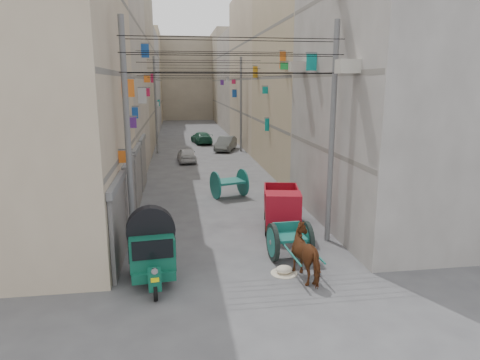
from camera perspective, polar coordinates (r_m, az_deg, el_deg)
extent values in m
plane|color=#454548|center=(10.73, 3.73, -20.38)|extent=(140.00, 140.00, 0.00)
cube|color=tan|center=(17.83, -29.10, 13.28)|extent=(8.00, 10.00, 13.00)
cube|color=slate|center=(17.11, -15.62, 3.36)|extent=(0.25, 9.80, 0.18)
cube|color=slate|center=(16.91, -16.25, 13.44)|extent=(0.25, 9.80, 0.18)
cube|color=#AA9E91|center=(28.41, -21.24, 12.24)|extent=(8.00, 12.00, 12.00)
cube|color=slate|center=(27.98, -12.95, 7.02)|extent=(0.25, 11.76, 0.18)
cube|color=slate|center=(27.85, -13.27, 13.17)|extent=(0.25, 11.76, 0.18)
cube|color=slate|center=(28.05, -13.60, 19.30)|extent=(0.25, 11.76, 0.18)
cube|color=tan|center=(41.22, -17.41, 13.82)|extent=(8.00, 14.00, 14.00)
cube|color=slate|center=(40.91, -11.62, 8.82)|extent=(0.25, 13.72, 0.18)
cube|color=slate|center=(40.82, -11.81, 13.02)|extent=(0.25, 13.72, 0.18)
cube|color=slate|center=(40.96, -12.01, 17.22)|extent=(0.25, 13.72, 0.18)
cube|color=#A39E98|center=(55.10, -15.13, 12.42)|extent=(8.00, 14.00, 11.80)
cube|color=slate|center=(54.87, -10.88, 9.81)|extent=(0.25, 13.72, 0.18)
cube|color=slate|center=(54.81, -11.01, 12.94)|extent=(0.25, 13.72, 0.18)
cube|color=slate|center=(54.91, -11.15, 16.07)|extent=(0.25, 13.72, 0.18)
cube|color=tan|center=(68.04, -13.94, 13.20)|extent=(8.00, 12.00, 13.50)
cube|color=slate|center=(67.85, -10.46, 10.36)|extent=(0.25, 11.76, 0.18)
cube|color=slate|center=(67.80, -10.57, 12.89)|extent=(0.25, 11.76, 0.18)
cube|color=slate|center=(67.88, -10.68, 15.42)|extent=(0.25, 11.76, 0.18)
cube|color=#A39E98|center=(19.51, 22.93, 13.69)|extent=(8.00, 10.00, 13.00)
cube|color=slate|center=(18.04, 11.38, 4.05)|extent=(0.25, 9.80, 0.18)
cube|color=slate|center=(17.84, 11.81, 13.61)|extent=(0.25, 9.80, 0.18)
cube|color=tan|center=(29.50, 11.56, 12.82)|extent=(8.00, 12.00, 12.00)
cube|color=slate|center=(28.55, 3.90, 7.42)|extent=(0.25, 11.76, 0.18)
cube|color=slate|center=(28.43, 4.00, 13.45)|extent=(0.25, 11.76, 0.18)
cube|color=slate|center=(28.62, 4.09, 19.47)|extent=(0.25, 11.76, 0.18)
cube|color=tan|center=(41.98, 5.43, 14.31)|extent=(8.00, 14.00, 14.00)
cube|color=slate|center=(41.30, 0.01, 9.11)|extent=(0.25, 13.72, 0.18)
cube|color=slate|center=(41.22, 0.01, 13.28)|extent=(0.25, 13.72, 0.18)
cube|color=slate|center=(41.35, 0.01, 17.44)|extent=(0.25, 13.72, 0.18)
cube|color=#AA9E91|center=(55.66, 1.88, 12.84)|extent=(8.00, 14.00, 11.80)
cube|color=slate|center=(55.17, -2.17, 10.04)|extent=(0.25, 13.72, 0.18)
cube|color=slate|center=(55.10, -2.20, 13.15)|extent=(0.25, 13.72, 0.18)
cube|color=slate|center=(55.20, -2.22, 16.27)|extent=(0.25, 13.72, 0.18)
cube|color=tan|center=(68.50, -0.12, 13.56)|extent=(8.00, 12.00, 13.50)
cube|color=slate|center=(68.09, -3.40, 10.55)|extent=(0.25, 11.76, 0.18)
cube|color=slate|center=(68.04, -3.44, 13.08)|extent=(0.25, 11.76, 0.18)
cube|color=slate|center=(68.12, -3.47, 15.60)|extent=(0.25, 11.76, 0.18)
cube|color=tan|center=(74.79, -7.16, 13.21)|extent=(22.00, 10.00, 13.00)
cube|color=#505055|center=(14.45, -15.88, -6.14)|extent=(0.12, 3.00, 2.60)
cube|color=slate|center=(14.05, -16.16, -0.53)|extent=(0.18, 3.20, 0.25)
cube|color=#505055|center=(17.97, -14.44, -2.34)|extent=(0.12, 3.00, 2.60)
cube|color=slate|center=(17.65, -14.64, 2.21)|extent=(0.18, 3.20, 0.25)
cube|color=#505055|center=(21.55, -13.48, 0.21)|extent=(0.12, 3.00, 2.60)
cube|color=slate|center=(21.28, -13.63, 4.03)|extent=(0.18, 3.20, 0.25)
cube|color=#505055|center=(25.26, -12.78, 2.07)|extent=(0.12, 3.00, 2.60)
cube|color=slate|center=(25.04, -12.90, 5.34)|extent=(0.18, 3.20, 0.25)
cube|color=#C21948|center=(43.43, -0.86, 12.96)|extent=(0.38, 0.08, 0.41)
cube|color=#0C8A83|center=(50.46, -10.79, 10.05)|extent=(0.27, 0.08, 0.71)
cube|color=orange|center=(15.51, -15.09, 3.02)|extent=(0.44, 0.08, 0.42)
cube|color=#BABABA|center=(24.64, -12.92, 10.88)|extent=(0.45, 0.08, 0.84)
cube|color=#54227D|center=(53.95, -2.41, 12.86)|extent=(0.41, 0.08, 0.59)
cube|color=#54227D|center=(18.69, -14.22, 7.43)|extent=(0.38, 0.08, 0.44)
cube|color=#16499E|center=(42.71, -0.75, 11.46)|extent=(0.43, 0.08, 0.72)
cube|color=#BABABA|center=(48.73, -1.66, 13.26)|extent=(0.28, 0.08, 0.44)
cube|color=#16499E|center=(28.89, -12.54, 16.46)|extent=(0.48, 0.08, 0.84)
cube|color=#BABABA|center=(46.93, -10.93, 9.90)|extent=(0.31, 0.08, 0.44)
cube|color=#0C8A83|center=(28.39, 3.37, 11.87)|extent=(0.35, 0.08, 0.45)
cube|color=#C48715|center=(31.96, 2.04, 14.20)|extent=(0.34, 0.08, 0.79)
cube|color=#16499E|center=(20.92, -13.82, 8.69)|extent=(0.28, 0.08, 0.52)
cube|color=#C21948|center=(38.43, -11.61, 13.15)|extent=(0.28, 0.08, 0.74)
cube|color=#0C8A83|center=(28.02, 3.61, 7.37)|extent=(0.26, 0.08, 0.80)
cube|color=#C21948|center=(19.06, 9.58, 15.11)|extent=(0.34, 0.08, 0.55)
cube|color=orange|center=(17.41, -14.71, 11.76)|extent=(0.47, 0.08, 0.67)
cube|color=orange|center=(29.97, -12.31, 13.04)|extent=(0.40, 0.08, 0.47)
cube|color=#C21948|center=(30.49, -12.24, 11.36)|extent=(0.32, 0.08, 0.55)
cube|color=green|center=(23.24, 6.00, 14.86)|extent=(0.47, 0.08, 0.35)
cube|color=orange|center=(24.08, 5.70, 15.62)|extent=(0.32, 0.08, 0.89)
cube|color=#0C8A83|center=(18.96, 9.51, 15.24)|extent=(0.44, 0.08, 0.69)
cube|color=#BABABA|center=(15.19, -16.24, 1.40)|extent=(0.10, 3.20, 0.80)
cube|color=#0C8A83|center=(24.03, -13.48, 5.61)|extent=(0.10, 3.20, 0.80)
cube|color=#54227D|center=(35.94, -11.91, 7.97)|extent=(0.10, 3.20, 0.80)
cube|color=#0C8A83|center=(47.90, -11.11, 9.15)|extent=(0.10, 3.20, 0.80)
cube|color=#C48715|center=(16.20, 13.52, 2.25)|extent=(0.10, 3.20, 0.80)
cube|color=orange|center=(24.69, 5.75, 6.08)|extent=(0.10, 3.20, 0.80)
cube|color=green|center=(36.38, 1.09, 8.29)|extent=(0.10, 3.20, 0.80)
cube|color=orange|center=(48.23, -1.30, 9.41)|extent=(0.10, 3.20, 0.80)
cube|color=#B0AC9E|center=(14.88, 14.17, 14.48)|extent=(0.70, 0.55, 0.45)
cube|color=#B0AC9E|center=(20.56, 7.63, 14.74)|extent=(0.70, 0.55, 0.45)
cylinder|color=slate|center=(14.97, -14.73, 5.22)|extent=(0.20, 0.20, 8.00)
cylinder|color=slate|center=(15.89, 12.16, 5.77)|extent=(0.20, 0.20, 8.00)
cylinder|color=slate|center=(36.85, -11.17, 9.67)|extent=(0.20, 0.20, 8.00)
cylinder|color=slate|center=(37.23, 0.13, 9.94)|extent=(0.20, 0.20, 8.00)
cylinder|color=black|center=(14.40, -0.64, 14.12)|extent=(7.40, 0.02, 0.02)
cylinder|color=black|center=(14.43, -0.65, 16.51)|extent=(7.40, 0.02, 0.02)
cylinder|color=black|center=(14.47, -0.66, 18.48)|extent=(7.40, 0.02, 0.02)
cylinder|color=black|center=(15.39, -1.17, 14.04)|extent=(7.40, 0.02, 0.02)
cylinder|color=black|center=(15.42, -1.18, 16.27)|extent=(7.40, 0.02, 0.02)
cylinder|color=black|center=(15.46, -1.19, 18.12)|extent=(7.40, 0.02, 0.02)
cylinder|color=black|center=(20.86, -3.16, 13.70)|extent=(7.40, 0.02, 0.02)
cylinder|color=black|center=(20.88, -3.18, 15.35)|extent=(7.40, 0.02, 0.02)
cylinder|color=black|center=(20.91, -3.19, 16.72)|extent=(7.40, 0.02, 0.02)
cylinder|color=black|center=(28.83, -4.70, 13.43)|extent=(7.40, 0.02, 0.02)
cylinder|color=black|center=(28.85, -4.72, 14.62)|extent=(7.40, 0.02, 0.02)
cylinder|color=black|center=(28.87, -4.74, 15.62)|extent=(7.40, 0.02, 0.02)
cylinder|color=black|center=(36.82, -5.57, 13.27)|extent=(7.40, 0.02, 0.02)
cylinder|color=black|center=(36.83, -5.59, 14.21)|extent=(7.40, 0.02, 0.02)
cylinder|color=black|center=(36.85, -5.60, 14.98)|extent=(7.40, 0.02, 0.02)
cylinder|color=black|center=(12.38, -11.24, -14.31)|extent=(0.17, 0.57, 0.56)
cylinder|color=black|center=(14.09, -13.95, -10.97)|extent=(0.17, 0.57, 0.56)
cylinder|color=black|center=(14.12, -9.42, -10.70)|extent=(0.17, 0.57, 0.56)
cube|color=#0E4F3A|center=(13.47, -11.59, -11.07)|extent=(1.43, 2.01, 0.28)
cube|color=#0E4F3A|center=(12.28, -11.32, -12.87)|extent=(0.39, 0.48, 0.55)
cylinder|color=silver|center=(11.93, -11.33, -11.83)|extent=(0.18, 0.07, 0.18)
cube|color=yellow|center=(12.02, -11.27, -12.95)|extent=(0.22, 0.05, 0.12)
cube|color=#0E4F3A|center=(13.30, -11.71, -8.74)|extent=(1.46, 1.82, 0.95)
cube|color=black|center=(12.40, -11.57, -9.12)|extent=(1.15, 0.17, 0.55)
cube|color=black|center=(13.26, -14.60, -8.50)|extent=(0.16, 1.19, 0.65)
cube|color=black|center=(13.29, -8.88, -8.16)|extent=(0.16, 1.19, 0.65)
cube|color=silver|center=(12.67, -11.41, -12.31)|extent=(1.24, 0.17, 0.06)
cylinder|color=black|center=(14.56, 4.40, -8.27)|extent=(0.20, 1.29, 1.28)
cylinder|color=#155E54|center=(14.56, 4.40, -8.27)|extent=(0.21, 1.01, 1.00)
cylinder|color=slate|center=(14.56, 4.40, -8.27)|extent=(0.21, 0.17, 0.16)
cylinder|color=black|center=(14.92, 8.86, -7.87)|extent=(0.20, 1.29, 1.28)
cylinder|color=#155E54|center=(14.92, 8.86, -7.87)|extent=(0.21, 1.01, 1.00)
cylinder|color=slate|center=(14.92, 8.86, -7.87)|extent=(0.21, 0.17, 0.16)
cylinder|color=slate|center=(14.73, 6.66, -8.07)|extent=(1.24, 0.14, 0.07)
cube|color=#155E54|center=(14.67, 6.67, -7.47)|extent=(1.01, 1.06, 0.09)
cube|color=#155E54|center=(15.01, 6.15, -6.16)|extent=(0.96, 0.12, 0.32)
cylinder|color=#155E54|center=(13.58, 6.68, -9.52)|extent=(0.17, 2.11, 0.06)
cylinder|color=#155E54|center=(13.81, 9.61, -9.22)|extent=(0.17, 2.11, 0.06)
cylinder|color=black|center=(16.88, 3.64, -6.45)|extent=(0.28, 0.64, 0.62)
cylinder|color=black|center=(18.83, 3.53, -4.39)|extent=(0.28, 0.64, 0.62)
cylinder|color=black|center=(16.95, 7.77, -6.46)|extent=(0.28, 0.64, 0.62)
cylinder|color=black|center=(18.90, 7.22, -4.41)|extent=(0.28, 0.64, 0.62)
cube|color=#59110C|center=(17.82, 5.55, -4.75)|extent=(1.91, 3.28, 0.33)
cube|color=maroon|center=(16.60, 5.79, -3.71)|extent=(1.51, 1.22, 1.17)
cube|color=black|center=(16.15, 5.88, -3.84)|extent=(1.20, 0.29, 0.51)
cube|color=#59110C|center=(18.23, 5.48, -3.51)|extent=(1.76, 2.28, 0.11)
cube|color=maroon|center=(18.10, 3.35, -2.27)|extent=(0.45, 2.03, 0.79)
cube|color=maroon|center=(18.17, 7.66, -2.30)|extent=(0.45, 2.03, 0.79)
cube|color=maroon|center=(19.10, 5.36, -1.50)|extent=(1.38, 0.32, 0.79)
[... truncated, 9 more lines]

